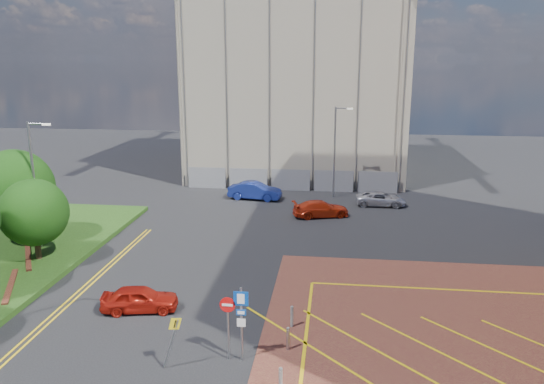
% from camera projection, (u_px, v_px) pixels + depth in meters
% --- Properties ---
extents(ground, '(140.00, 140.00, 0.00)m').
position_uv_depth(ground, '(225.00, 373.00, 20.80)').
color(ground, black).
rests_on(ground, ground).
extents(tree_c, '(4.00, 4.00, 4.90)m').
position_uv_depth(tree_c, '(34.00, 212.00, 31.22)').
color(tree_c, '#3D2B1C').
rests_on(tree_c, grass_bed).
extents(tree_d, '(5.00, 5.00, 6.08)m').
position_uv_depth(tree_d, '(15.00, 188.00, 34.29)').
color(tree_d, '#3D2B1C').
rests_on(tree_d, grass_bed).
extents(lamp_left_far, '(1.53, 0.16, 8.00)m').
position_uv_depth(lamp_left_far, '(35.00, 180.00, 32.89)').
color(lamp_left_far, '#9EA0A8').
rests_on(lamp_left_far, grass_bed).
extents(lamp_back, '(1.53, 0.16, 8.00)m').
position_uv_depth(lamp_back, '(335.00, 149.00, 46.22)').
color(lamp_back, '#9EA0A8').
rests_on(lamp_back, ground).
extents(sign_cluster, '(1.17, 0.12, 3.20)m').
position_uv_depth(sign_cluster, '(236.00, 316.00, 21.24)').
color(sign_cluster, '#9EA0A8').
rests_on(sign_cluster, ground).
extents(warning_sign, '(0.81, 0.43, 2.24)m').
position_uv_depth(warning_sign, '(172.00, 337.00, 20.73)').
color(warning_sign, '#9EA0A8').
rests_on(warning_sign, ground).
extents(construction_building, '(21.20, 19.20, 22.00)m').
position_uv_depth(construction_building, '(299.00, 68.00, 56.63)').
color(construction_building, gray).
rests_on(construction_building, ground).
extents(construction_fence, '(21.60, 0.06, 2.00)m').
position_uv_depth(construction_fence, '(301.00, 180.00, 49.33)').
color(construction_fence, gray).
rests_on(construction_fence, ground).
extents(car_red_left, '(3.91, 2.17, 1.26)m').
position_uv_depth(car_red_left, '(140.00, 299.00, 25.82)').
color(car_red_left, '#AF1A0F').
rests_on(car_red_left, ground).
extents(car_blue_back, '(4.77, 2.15, 1.52)m').
position_uv_depth(car_blue_back, '(255.00, 191.00, 46.39)').
color(car_blue_back, navy).
rests_on(car_blue_back, ground).
extents(car_red_back, '(4.69, 3.00, 1.27)m').
position_uv_depth(car_red_back, '(321.00, 209.00, 41.29)').
color(car_red_back, '#B8280F').
rests_on(car_red_back, ground).
extents(car_silver_back, '(4.15, 1.93, 1.15)m').
position_uv_depth(car_silver_back, '(381.00, 199.00, 44.40)').
color(car_silver_back, '#BCBBC3').
rests_on(car_silver_back, ground).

